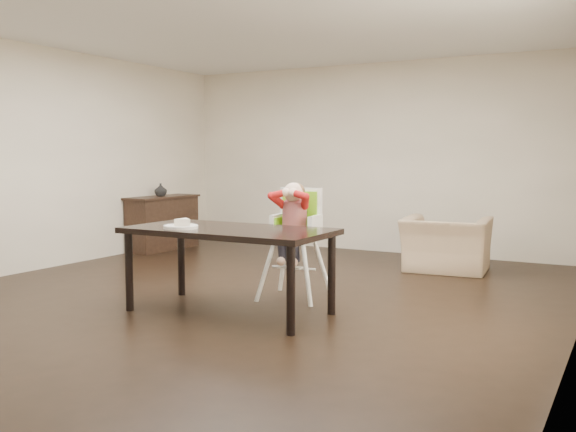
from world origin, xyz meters
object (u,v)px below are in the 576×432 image
object	(u,v)px
high_chair	(296,217)
sideboard	(163,223)
armchair	(446,235)
dining_table	(229,237)

from	to	relation	value
high_chair	sideboard	xyz separation A→B (m)	(-3.25, 1.92, -0.40)
high_chair	armchair	size ratio (longest dim) A/B	1.14
high_chair	armchair	world-z (taller)	high_chair
dining_table	high_chair	xyz separation A→B (m)	(0.23, 0.81, 0.12)
armchair	sideboard	distance (m)	4.16
dining_table	sideboard	bearing A→B (deg)	137.93
dining_table	armchair	world-z (taller)	armchair
dining_table	armchair	bearing A→B (deg)	69.07
armchair	sideboard	xyz separation A→B (m)	(-4.15, -0.22, -0.04)
sideboard	high_chair	bearing A→B (deg)	-30.58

